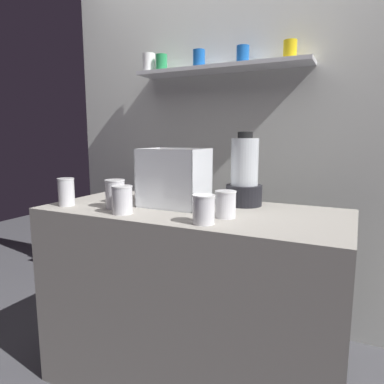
# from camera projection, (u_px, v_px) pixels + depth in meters

# --- Properties ---
(ground_plane) EXTENTS (8.00, 8.00, 0.00)m
(ground_plane) POSITION_uv_depth(u_px,v_px,m) (192.00, 382.00, 1.75)
(ground_plane) COLOR #4C4C51
(counter) EXTENTS (1.40, 0.64, 0.90)m
(counter) POSITION_uv_depth(u_px,v_px,m) (192.00, 299.00, 1.68)
(counter) COLOR #9E998E
(counter) RESTS_ON ground_plane
(back_wall_unit) EXTENTS (2.60, 0.24, 2.50)m
(back_wall_unit) POSITION_uv_depth(u_px,v_px,m) (243.00, 132.00, 2.24)
(back_wall_unit) COLOR silver
(back_wall_unit) RESTS_ON ground_plane
(carrot_display_bin) EXTENTS (0.30, 0.23, 0.28)m
(carrot_display_bin) POSITION_uv_depth(u_px,v_px,m) (174.00, 188.00, 1.67)
(carrot_display_bin) COLOR white
(carrot_display_bin) RESTS_ON counter
(blender_pitcher) EXTENTS (0.18, 0.18, 0.36)m
(blender_pitcher) POSITION_uv_depth(u_px,v_px,m) (244.00, 176.00, 1.68)
(blender_pitcher) COLOR black
(blender_pitcher) RESTS_ON counter
(juice_cup_orange_far_left) EXTENTS (0.08, 0.08, 0.13)m
(juice_cup_orange_far_left) POSITION_uv_depth(u_px,v_px,m) (66.00, 194.00, 1.68)
(juice_cup_orange_far_left) COLOR white
(juice_cup_orange_far_left) RESTS_ON counter
(juice_cup_beet_left) EXTENTS (0.09, 0.09, 0.13)m
(juice_cup_beet_left) POSITION_uv_depth(u_px,v_px,m) (115.00, 196.00, 1.62)
(juice_cup_beet_left) COLOR white
(juice_cup_beet_left) RESTS_ON counter
(juice_cup_beet_middle) EXTENTS (0.09, 0.09, 0.12)m
(juice_cup_beet_middle) POSITION_uv_depth(u_px,v_px,m) (122.00, 201.00, 1.50)
(juice_cup_beet_middle) COLOR white
(juice_cup_beet_middle) RESTS_ON counter
(juice_cup_mango_right) EXTENTS (0.09, 0.09, 0.11)m
(juice_cup_mango_right) POSITION_uv_depth(u_px,v_px,m) (204.00, 210.00, 1.33)
(juice_cup_mango_right) COLOR white
(juice_cup_mango_right) RESTS_ON counter
(juice_cup_beet_far_right) EXTENTS (0.09, 0.09, 0.11)m
(juice_cup_beet_far_right) POSITION_uv_depth(u_px,v_px,m) (226.00, 206.00, 1.43)
(juice_cup_beet_far_right) COLOR white
(juice_cup_beet_far_right) RESTS_ON counter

